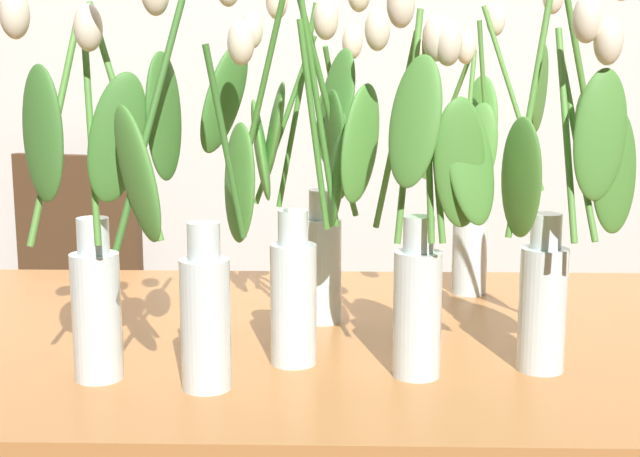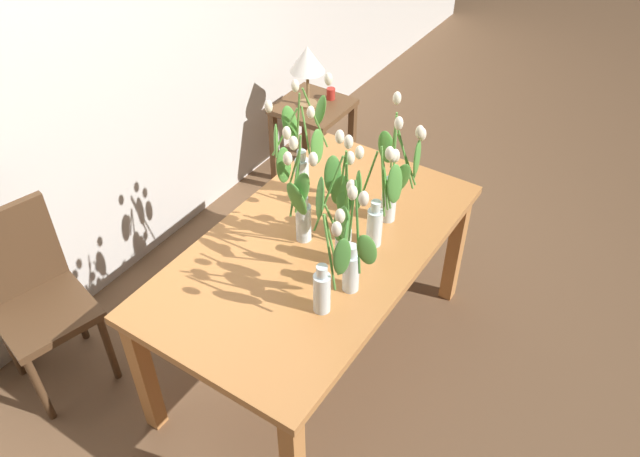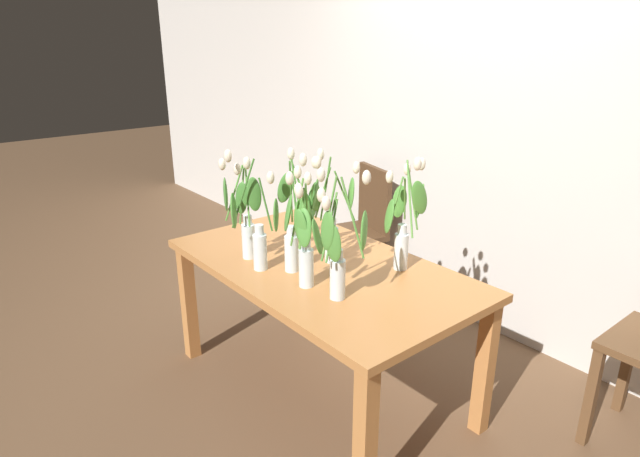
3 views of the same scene
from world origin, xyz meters
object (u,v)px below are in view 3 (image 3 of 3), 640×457
tulip_vase_4 (404,224)px  tulip_vase_6 (245,219)px  tulip_vase_0 (303,240)px  tulip_vase_1 (258,235)px  tulip_vase_3 (330,221)px  tulip_vase_5 (297,223)px  dining_chair (362,223)px  dining_table (321,281)px  tulip_vase_2 (336,252)px

tulip_vase_4 → tulip_vase_6: size_ratio=1.06×
tulip_vase_0 → tulip_vase_1: size_ratio=0.92×
tulip_vase_0 → tulip_vase_3: (-0.16, 0.30, -0.02)m
tulip_vase_5 → tulip_vase_0: bearing=-29.8°
tulip_vase_6 → dining_chair: size_ratio=0.60×
dining_table → tulip_vase_0: size_ratio=2.96×
tulip_vase_1 → dining_chair: tulip_vase_1 is taller
tulip_vase_1 → dining_chair: bearing=115.6°
tulip_vase_4 → tulip_vase_6: tulip_vase_4 is taller
tulip_vase_0 → dining_chair: tulip_vase_0 is taller
tulip_vase_3 → tulip_vase_5: 0.20m
tulip_vase_3 → tulip_vase_5: size_ratio=0.97×
tulip_vase_2 → tulip_vase_5: (-0.36, 0.07, 0.01)m
tulip_vase_4 → tulip_vase_5: 0.51m
dining_table → tulip_vase_2: size_ratio=2.74×
tulip_vase_6 → dining_chair: bearing=110.6°
dining_table → tulip_vase_1: bearing=-118.6°
tulip_vase_0 → tulip_vase_1: (-0.29, -0.05, -0.05)m
tulip_vase_0 → tulip_vase_6: 0.43m
tulip_vase_1 → tulip_vase_0: bearing=8.8°
tulip_vase_3 → tulip_vase_2: bearing=-36.9°
tulip_vase_0 → tulip_vase_3: tulip_vase_3 is taller
dining_table → tulip_vase_2: (0.34, -0.20, 0.32)m
dining_table → dining_chair: size_ratio=1.72×
tulip_vase_0 → tulip_vase_4: size_ratio=0.92×
tulip_vase_1 → dining_table: bearing=61.4°
dining_table → tulip_vase_6: tulip_vase_6 is taller
tulip_vase_2 → dining_chair: (-1.11, 1.22, -0.44)m
tulip_vase_6 → dining_table: bearing=42.3°
tulip_vase_1 → tulip_vase_5: (0.13, 0.14, 0.07)m
tulip_vase_4 → tulip_vase_3: bearing=-147.0°
tulip_vase_4 → tulip_vase_2: bearing=-84.1°
tulip_vase_1 → tulip_vase_3: tulip_vase_1 is taller
tulip_vase_1 → tulip_vase_4: tulip_vase_1 is taller
tulip_vase_4 → tulip_vase_5: same height
tulip_vase_3 → tulip_vase_5: (-0.00, -0.20, 0.03)m
tulip_vase_5 → dining_chair: 1.44m
dining_table → tulip_vase_4: bearing=42.6°
dining_table → tulip_vase_0: bearing=-57.0°
tulip_vase_5 → dining_chair: (-0.75, 1.15, -0.46)m
tulip_vase_5 → tulip_vase_4: bearing=52.0°
tulip_vase_5 → dining_table: bearing=81.9°
dining_chair → tulip_vase_4: bearing=-35.1°
tulip_vase_3 → tulip_vase_4: 0.37m
dining_chair → tulip_vase_1: bearing=-64.4°
tulip_vase_2 → tulip_vase_4: 0.47m
dining_table → dining_chair: bearing=126.9°
tulip_vase_1 → tulip_vase_3: 0.37m
tulip_vase_1 → dining_chair: (-0.62, 1.29, -0.39)m
dining_table → tulip_vase_2: bearing=-30.1°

